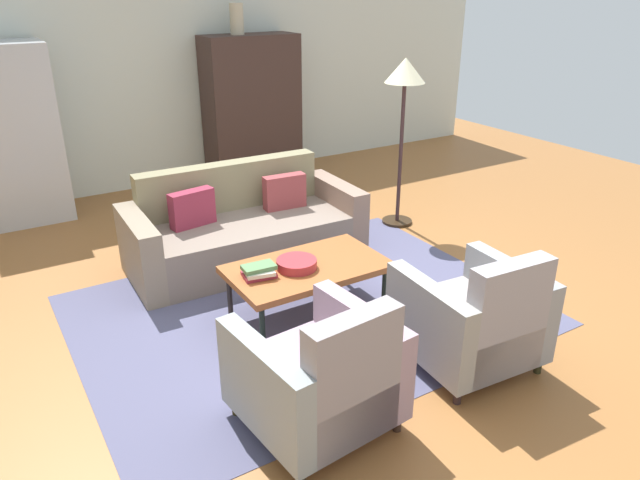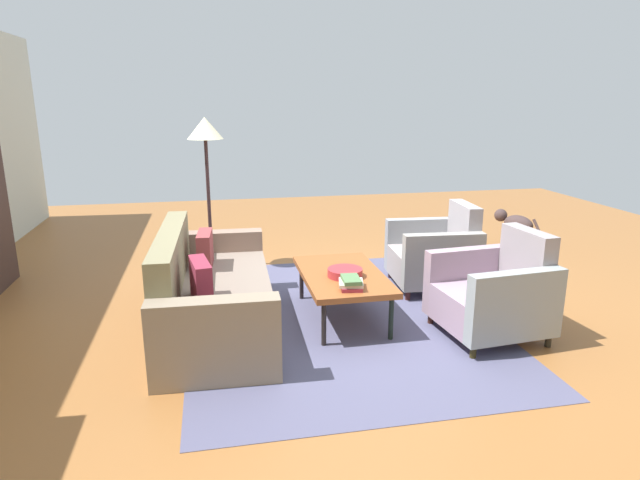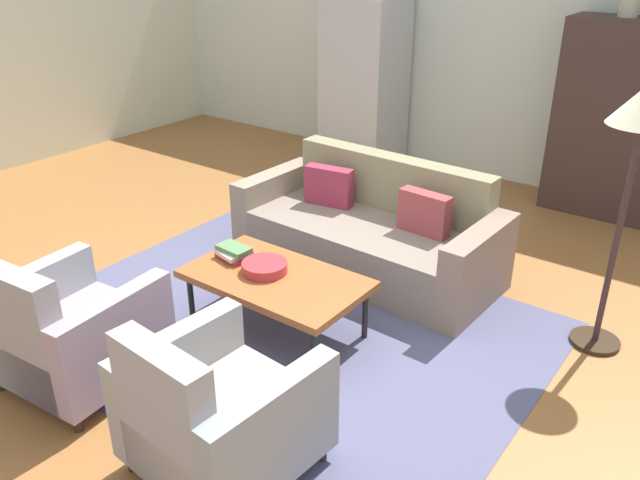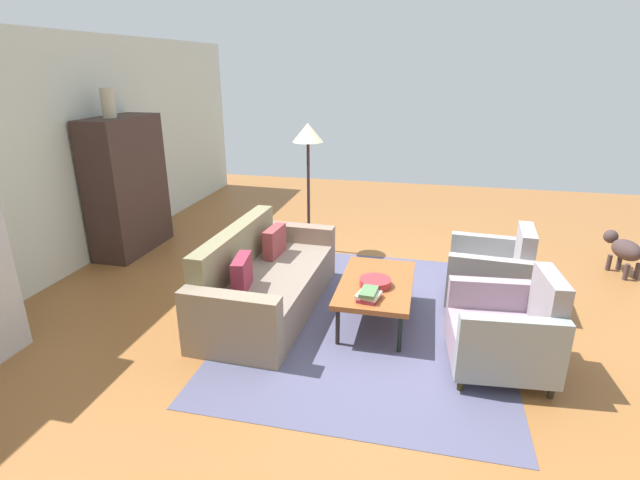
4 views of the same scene
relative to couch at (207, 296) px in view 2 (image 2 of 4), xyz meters
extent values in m
plane|color=#975F30|center=(0.21, -1.29, -0.29)|extent=(11.79, 11.79, 0.00)
cube|color=#51516F|center=(0.00, -1.14, -0.28)|extent=(3.40, 2.60, 0.01)
cube|color=gray|center=(0.00, -0.09, -0.08)|extent=(1.77, 0.96, 0.42)
cube|color=#807958|center=(0.01, 0.27, 0.14)|extent=(1.74, 0.24, 0.86)
cube|color=#886E5E|center=(0.96, -0.12, 0.02)|extent=(0.21, 0.91, 0.62)
cube|color=gray|center=(-0.96, -0.06, 0.02)|extent=(0.21, 0.91, 0.62)
cube|color=brown|center=(0.45, 0.00, 0.29)|extent=(0.41, 0.15, 0.32)
cube|color=maroon|center=(-0.45, 0.03, 0.29)|extent=(0.41, 0.18, 0.32)
cylinder|color=black|center=(-0.53, -0.91, -0.10)|extent=(0.04, 0.04, 0.37)
cylinder|color=black|center=(0.53, -0.91, -0.10)|extent=(0.04, 0.04, 0.37)
cylinder|color=black|center=(-0.53, -1.47, -0.10)|extent=(0.04, 0.04, 0.37)
cylinder|color=black|center=(0.53, -1.47, -0.10)|extent=(0.04, 0.04, 0.37)
cube|color=brown|center=(0.00, -1.19, 0.11)|extent=(1.20, 0.70, 0.05)
cylinder|color=#302A12|center=(-0.97, -1.98, -0.24)|extent=(0.05, 0.05, 0.10)
cylinder|color=#361A13|center=(-0.29, -1.92, -0.24)|extent=(0.05, 0.05, 0.10)
cylinder|color=#2C271D|center=(-0.91, -2.65, -0.24)|extent=(0.05, 0.05, 0.10)
cylinder|color=#342218|center=(-0.23, -2.60, -0.24)|extent=(0.05, 0.05, 0.10)
cube|color=#9B8196|center=(-0.60, -2.29, -0.04)|extent=(0.63, 0.85, 0.30)
cube|color=gray|center=(-0.57, -2.62, 0.20)|extent=(0.57, 0.19, 0.78)
cube|color=gray|center=(-0.94, -2.32, 0.09)|extent=(0.19, 0.81, 0.56)
cube|color=gray|center=(-0.26, -2.26, 0.09)|extent=(0.19, 0.81, 0.56)
cylinder|color=#3C1C18|center=(0.28, -1.92, -0.24)|extent=(0.05, 0.05, 0.10)
cylinder|color=#311D22|center=(0.96, -1.97, -0.24)|extent=(0.05, 0.05, 0.10)
cylinder|color=#2E1E1E|center=(0.23, -2.60, -0.24)|extent=(0.05, 0.05, 0.10)
cylinder|color=#2C2B16|center=(0.91, -2.65, -0.24)|extent=(0.05, 0.05, 0.10)
cube|color=gray|center=(0.60, -2.29, -0.04)|extent=(0.62, 0.84, 0.30)
cube|color=#969096|center=(0.57, -2.62, 0.20)|extent=(0.57, 0.18, 0.78)
cube|color=gray|center=(0.26, -2.26, 0.09)|extent=(0.18, 0.81, 0.56)
cube|color=gray|center=(0.94, -2.31, 0.09)|extent=(0.18, 0.81, 0.56)
cylinder|color=#A92D33|center=(-0.10, -1.19, 0.17)|extent=(0.30, 0.30, 0.07)
cube|color=maroon|center=(-0.40, -1.16, 0.15)|extent=(0.25, 0.20, 0.03)
cube|color=beige|center=(-0.40, -1.16, 0.18)|extent=(0.24, 0.23, 0.03)
cube|color=#507849|center=(-0.40, -1.16, 0.21)|extent=(0.25, 0.16, 0.03)
cylinder|color=black|center=(1.79, -0.05, -0.27)|extent=(0.32, 0.32, 0.03)
cylinder|color=#352326|center=(1.79, -0.05, 0.47)|extent=(0.04, 0.04, 1.45)
cone|color=#EEE7BD|center=(1.79, -0.05, 1.31)|extent=(0.40, 0.40, 0.24)
cylinder|color=#443333|center=(1.90, -3.88, -0.19)|extent=(0.06, 0.06, 0.20)
cylinder|color=#443333|center=(1.95, -4.01, -0.19)|extent=(0.06, 0.06, 0.20)
cylinder|color=#443333|center=(1.63, -3.99, -0.19)|extent=(0.06, 0.06, 0.20)
cylinder|color=#443333|center=(1.68, -4.12, -0.19)|extent=(0.06, 0.06, 0.20)
ellipsoid|color=#443333|center=(1.79, -4.00, 0.03)|extent=(0.48, 0.38, 0.24)
sphere|color=#443333|center=(2.06, -3.89, 0.10)|extent=(0.17, 0.17, 0.17)
cylinder|color=#443333|center=(1.54, -4.10, 0.07)|extent=(0.14, 0.08, 0.17)
camera|label=1|loc=(-2.04, -4.67, 2.11)|focal=33.23mm
camera|label=2|loc=(-4.40, -0.08, 1.63)|focal=30.22mm
camera|label=3|loc=(2.46, -4.00, 2.17)|focal=36.24mm
camera|label=4|loc=(-4.33, -1.61, 2.13)|focal=27.16mm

